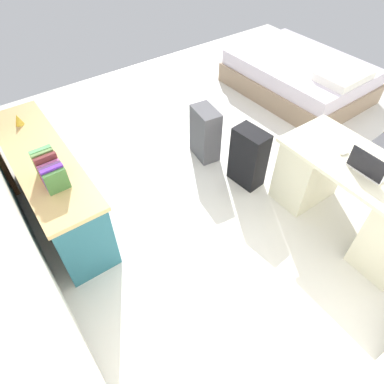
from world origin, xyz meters
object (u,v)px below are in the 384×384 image
object	(u,v)px
suitcase_black	(248,157)
figurine_small	(18,120)
desk	(352,196)
bed	(299,76)
suitcase_spare_grey	(205,133)
computer_mouse	(344,152)
laptop	(369,167)
credenza	(52,186)

from	to	relation	value
suitcase_black	figurine_small	world-z (taller)	figurine_small
desk	bed	world-z (taller)	desk
bed	suitcase_black	world-z (taller)	suitcase_black
desk	bed	bearing A→B (deg)	-37.58
suitcase_spare_grey	figurine_small	distance (m)	1.91
computer_mouse	figurine_small	xyz separation A→B (m)	(2.04, 2.18, 0.05)
computer_mouse	laptop	bearing A→B (deg)	170.98
bed	suitcase_spare_grey	bearing A→B (deg)	100.72
desk	suitcase_spare_grey	bearing A→B (deg)	15.68
credenza	suitcase_black	bearing A→B (deg)	-111.45
bed	suitcase_spare_grey	world-z (taller)	suitcase_spare_grey
suitcase_spare_grey	laptop	world-z (taller)	laptop
suitcase_spare_grey	computer_mouse	xyz separation A→B (m)	(-1.39, -0.45, 0.46)
bed	suitcase_spare_grey	xyz separation A→B (m)	(-0.38, 1.99, 0.07)
credenza	suitcase_spare_grey	size ratio (longest dim) A/B	2.91
suitcase_black	computer_mouse	xyz separation A→B (m)	(-0.78, -0.35, 0.44)
figurine_small	suitcase_black	bearing A→B (deg)	-124.65
computer_mouse	suitcase_black	bearing A→B (deg)	24.33
desk	figurine_small	size ratio (longest dim) A/B	13.12
bed	laptop	size ratio (longest dim) A/B	6.26
desk	suitcase_spare_grey	distance (m)	1.68
credenza	suitcase_spare_grey	distance (m)	1.73
suitcase_spare_grey	bed	bearing A→B (deg)	-71.44
desk	suitcase_spare_grey	size ratio (longest dim) A/B	2.33
credenza	bed	world-z (taller)	credenza
laptop	credenza	bearing A→B (deg)	50.56
desk	computer_mouse	size ratio (longest dim) A/B	14.43
credenza	laptop	distance (m)	2.80
desk	laptop	distance (m)	0.41
desk	figurine_small	bearing A→B (deg)	43.86
bed	figurine_small	xyz separation A→B (m)	(0.28, 3.71, 0.57)
credenza	bed	bearing A→B (deg)	-85.83
desk	laptop	xyz separation A→B (m)	(-0.03, 0.04, 0.41)
bed	figurine_small	world-z (taller)	figurine_small
desk	suitcase_black	xyz separation A→B (m)	(1.00, 0.35, -0.06)
desk	figurine_small	world-z (taller)	figurine_small
desk	laptop	bearing A→B (deg)	127.82
laptop	computer_mouse	bearing A→B (deg)	-9.27
laptop	computer_mouse	world-z (taller)	laptop
suitcase_spare_grey	laptop	size ratio (longest dim) A/B	1.99
suitcase_spare_grey	laptop	bearing A→B (deg)	-158.20
credenza	laptop	xyz separation A→B (m)	(-1.76, -2.14, 0.42)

